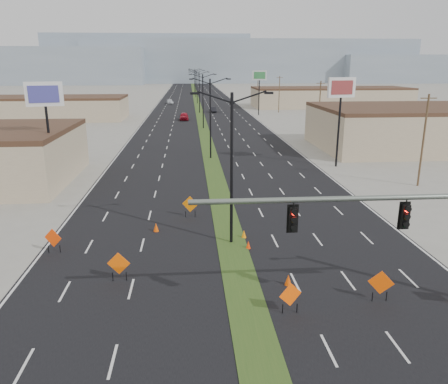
{
  "coord_description": "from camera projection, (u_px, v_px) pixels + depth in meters",
  "views": [
    {
      "loc": [
        -2.68,
        -15.43,
        11.62
      ],
      "look_at": [
        -0.39,
        13.35,
        3.2
      ],
      "focal_mm": 35.0,
      "sensor_mm": 36.0,
      "label": 1
    }
  ],
  "objects": [
    {
      "name": "construction_sign_3",
      "position": [
        290.0,
        296.0,
        20.98
      ],
      "size": [
        1.17,
        0.42,
        1.62
      ],
      "rotation": [
        0.0,
        0.0,
        0.32
      ],
      "color": "#FF5105",
      "rests_on": "ground"
    },
    {
      "name": "median_strip",
      "position": [
        199.0,
        111.0,
        113.92
      ],
      "size": [
        2.0,
        400.0,
        0.04
      ],
      "primitive_type": "cube",
      "color": "#284C1B",
      "rests_on": "ground"
    },
    {
      "name": "construction_sign_0",
      "position": [
        53.0,
        239.0,
        27.79
      ],
      "size": [
        1.18,
        0.47,
        1.66
      ],
      "rotation": [
        0.0,
        0.0,
        -0.36
      ],
      "color": "red",
      "rests_on": "ground"
    },
    {
      "name": "cone_3",
      "position": [
        156.0,
        227.0,
        31.57
      ],
      "size": [
        0.43,
        0.43,
        0.66
      ],
      "primitive_type": "cone",
      "rotation": [
        0.0,
        0.0,
        -0.09
      ],
      "color": "#D74604",
      "rests_on": "ground"
    },
    {
      "name": "streetlight_0",
      "position": [
        232.0,
        165.0,
        28.19
      ],
      "size": [
        5.15,
        0.24,
        10.02
      ],
      "color": "black",
      "rests_on": "ground"
    },
    {
      "name": "road_surface",
      "position": [
        199.0,
        111.0,
        113.92
      ],
      "size": [
        25.0,
        400.0,
        0.02
      ],
      "primitive_type": "cube",
      "color": "black",
      "rests_on": "ground"
    },
    {
      "name": "cone_0",
      "position": [
        288.0,
        280.0,
        23.85
      ],
      "size": [
        0.49,
        0.49,
        0.64
      ],
      "primitive_type": "cone",
      "rotation": [
        0.0,
        0.0,
        0.34
      ],
      "color": "#DC4604",
      "rests_on": "ground"
    },
    {
      "name": "cone_1",
      "position": [
        248.0,
        245.0,
        28.64
      ],
      "size": [
        0.4,
        0.4,
        0.53
      ],
      "primitive_type": "cone",
      "rotation": [
        0.0,
        0.0,
        -0.32
      ],
      "color": "#F13705",
      "rests_on": "ground"
    },
    {
      "name": "mesa_backdrop",
      "position": [
        150.0,
        59.0,
        317.69
      ],
      "size": [
        140.0,
        50.0,
        32.0
      ],
      "primitive_type": "cube",
      "color": "gray",
      "rests_on": "ground"
    },
    {
      "name": "mesa_east",
      "position": [
        448.0,
        69.0,
        306.92
      ],
      "size": [
        160.0,
        50.0,
        18.0
      ],
      "primitive_type": "cube",
      "color": "gray",
      "rests_on": "ground"
    },
    {
      "name": "building_se_near",
      "position": [
        443.0,
        129.0,
        63.11
      ],
      "size": [
        36.0,
        18.0,
        5.5
      ],
      "primitive_type": "cube",
      "color": "tan",
      "rests_on": "ground"
    },
    {
      "name": "streetlight_2",
      "position": [
        203.0,
        99.0,
        81.78
      ],
      "size": [
        5.15,
        0.24,
        10.02
      ],
      "color": "black",
      "rests_on": "ground"
    },
    {
      "name": "building_sw_far",
      "position": [
        56.0,
        109.0,
        96.5
      ],
      "size": [
        30.0,
        14.0,
        4.5
      ],
      "primitive_type": "cube",
      "color": "tan",
      "rests_on": "ground"
    },
    {
      "name": "pole_sign_west",
      "position": [
        45.0,
        102.0,
        40.2
      ],
      "size": [
        3.29,
        1.17,
        10.16
      ],
      "rotation": [
        0.0,
        0.0,
        0.25
      ],
      "color": "black",
      "rests_on": "ground"
    },
    {
      "name": "streetlight_6",
      "position": [
        194.0,
        80.0,
        188.96
      ],
      "size": [
        5.15,
        0.24,
        10.02
      ],
      "color": "black",
      "rests_on": "ground"
    },
    {
      "name": "ground",
      "position": [
        259.0,
        354.0,
        18.23
      ],
      "size": [
        600.0,
        600.0,
        0.0
      ],
      "primitive_type": "plane",
      "color": "gray",
      "rests_on": "ground"
    },
    {
      "name": "streetlight_4",
      "position": [
        197.0,
        86.0,
        135.37
      ],
      "size": [
        5.15,
        0.24,
        10.02
      ],
      "color": "black",
      "rests_on": "ground"
    },
    {
      "name": "utility_pole_1",
      "position": [
        319.0,
        106.0,
        75.86
      ],
      "size": [
        1.6,
        0.2,
        9.0
      ],
      "color": "#4C3823",
      "rests_on": "ground"
    },
    {
      "name": "utility_pole_0",
      "position": [
        423.0,
        139.0,
        42.36
      ],
      "size": [
        1.6,
        0.2,
        9.0
      ],
      "color": "#4C3823",
      "rests_on": "ground"
    },
    {
      "name": "streetlight_1",
      "position": [
        210.0,
        116.0,
        54.99
      ],
      "size": [
        5.15,
        0.24,
        10.02
      ],
      "color": "black",
      "rests_on": "ground"
    },
    {
      "name": "pole_sign_east_far",
      "position": [
        259.0,
        78.0,
        102.81
      ],
      "size": [
        3.36,
        1.28,
        10.4
      ],
      "rotation": [
        0.0,
        0.0,
        -0.28
      ],
      "color": "black",
      "rests_on": "ground"
    },
    {
      "name": "cone_2",
      "position": [
        244.0,
        234.0,
        30.4
      ],
      "size": [
        0.45,
        0.45,
        0.58
      ],
      "primitive_type": "cone",
      "rotation": [
        0.0,
        0.0,
        0.38
      ],
      "color": "orange",
      "rests_on": "ground"
    },
    {
      "name": "pole_sign_east_near",
      "position": [
        341.0,
        94.0,
        49.63
      ],
      "size": [
        3.36,
        0.98,
        10.28
      ],
      "rotation": [
        0.0,
        0.0,
        0.19
      ],
      "color": "black",
      "rests_on": "ground"
    },
    {
      "name": "car_far",
      "position": [
        170.0,
        102.0,
        134.67
      ],
      "size": [
        2.47,
        4.88,
        1.36
      ],
      "primitive_type": "imported",
      "rotation": [
        0.0,
        0.0,
        0.12
      ],
      "color": "silver",
      "rests_on": "ground"
    },
    {
      "name": "construction_sign_5",
      "position": [
        381.0,
        284.0,
        22.04
      ],
      "size": [
        1.22,
        0.47,
        1.7
      ],
      "rotation": [
        0.0,
        0.0,
        -0.34
      ],
      "color": "#E94904",
      "rests_on": "ground"
    },
    {
      "name": "construction_sign_1",
      "position": [
        119.0,
        264.0,
        24.14
      ],
      "size": [
        1.28,
        0.16,
        1.71
      ],
      "rotation": [
        0.0,
        0.0,
        -0.1
      ],
      "color": "#E85304",
      "rests_on": "ground"
    },
    {
      "name": "mesa_west",
      "position": [
        1.0,
        66.0,
        273.96
      ],
      "size": [
        180.0,
        50.0,
        22.0
      ],
      "primitive_type": "cube",
      "color": "gray",
      "rests_on": "ground"
    },
    {
      "name": "mesa_center",
      "position": [
        249.0,
        61.0,
        304.43
      ],
      "size": [
        220.0,
        50.0,
        28.0
      ],
      "primitive_type": "cube",
      "color": "gray",
      "rests_on": "ground"
    },
    {
      "name": "utility_pole_2",
      "position": [
        279.0,
        94.0,
        109.35
      ],
      "size": [
        1.6,
        0.2,
        9.0
      ],
      "color": "#4C3823",
      "rests_on": "ground"
    },
    {
      "name": "car_left",
      "position": [
        184.0,
        116.0,
        95.38
      ],
      "size": [
        1.99,
        4.8,
        1.63
      ],
      "primitive_type": "imported",
      "rotation": [
        0.0,
        0.0,
        0.01
      ],
      "color": "maroon",
      "rests_on": "ground"
    },
    {
      "name": "construction_sign_2",
      "position": [
        190.0,
        205.0,
        34.36
      ],
      "size": [
        1.23,
        0.51,
        1.74
      ],
      "rotation": [
        0.0,
        0.0,
        -0.37
      ],
      "color": "#DB6904",
      "rests_on": "ground"
    },
    {
      "name": "car_mid",
      "position": [
        213.0,
        110.0,
        111.03
      ],
      "size": [
        1.56,
        3.95,
        1.28
      ],
      "primitive_type": "imported",
      "rotation": [
        0.0,
        0.0,
        0.05
      ],
      "color": "black",
      "rests_on": "ground"
    },
    {
      "name": "streetlight_5",
      "position": [
        196.0,
        82.0,
        162.17
      ],
      "size": [
        5.15,
        0.24,
        10.02
      ],
      "color": "black",
      "rests_on": "ground"
    },
    {
      "name": "utility_pole_3",
      "position": [
        258.0,
        87.0,
        142.84
      ],
      "size": [
        1.6,
        0.2,
        9.0
      ],
      "color": "#4C3823",
      "rests_on": "ground"
    },
    {
      "name": "building_se_far",
      "position": [
        330.0,
        98.0,
        125.68
      ],
      "size": [
        44.0,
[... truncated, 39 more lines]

